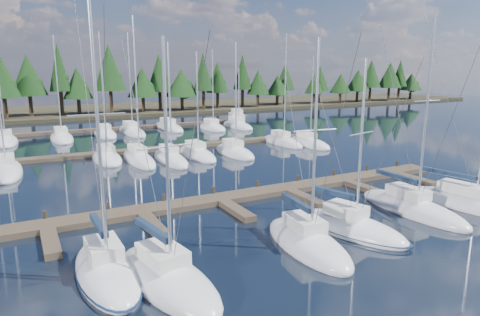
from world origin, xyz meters
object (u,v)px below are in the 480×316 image
front_sailboat_1 (106,271)px  main_dock (222,201)px  front_sailboat_4 (350,228)px  front_sailboat_2 (167,278)px  front_sailboat_6 (468,204)px  front_sailboat_5 (412,208)px  front_sailboat_3 (307,242)px  motor_yacht_right (237,121)px

front_sailboat_1 → main_dock: bearing=37.3°
front_sailboat_4 → front_sailboat_1: bearing=175.6°
front_sailboat_2 → front_sailboat_4: 12.16m
front_sailboat_2 → front_sailboat_6: front_sailboat_6 is taller
front_sailboat_2 → front_sailboat_5: (18.51, 1.67, 0.02)m
front_sailboat_1 → front_sailboat_3: front_sailboat_1 is taller
front_sailboat_3 → front_sailboat_2: bearing=-178.3°
front_sailboat_1 → motor_yacht_right: bearing=56.2°
front_sailboat_2 → front_sailboat_3: 8.37m
front_sailboat_3 → front_sailboat_5: front_sailboat_5 is taller
front_sailboat_5 → front_sailboat_6: front_sailboat_6 is taller
main_dock → front_sailboat_2: size_ratio=3.63×
front_sailboat_4 → front_sailboat_6: front_sailboat_6 is taller
front_sailboat_5 → motor_yacht_right: 48.73m
front_sailboat_2 → front_sailboat_3: bearing=1.7°
front_sailboat_1 → front_sailboat_6: 25.39m
main_dock → motor_yacht_right: size_ratio=4.72×
front_sailboat_1 → front_sailboat_5: bearing=-0.9°
front_sailboat_1 → front_sailboat_4: (14.54, -1.13, -0.02)m
main_dock → front_sailboat_6: size_ratio=2.96×
front_sailboat_6 → motor_yacht_right: size_ratio=1.60×
main_dock → front_sailboat_1: (-9.88, -7.52, 0.09)m
front_sailboat_1 → front_sailboat_6: size_ratio=0.98×
front_sailboat_1 → front_sailboat_4: size_ratio=1.28×
main_dock → front_sailboat_6: (15.46, -9.09, 0.09)m
front_sailboat_3 → front_sailboat_1: bearing=170.7°
main_dock → front_sailboat_4: bearing=-61.7°
front_sailboat_5 → motor_yacht_right: size_ratio=1.53×
front_sailboat_2 → front_sailboat_4: front_sailboat_2 is taller
front_sailboat_3 → front_sailboat_4: front_sailboat_3 is taller
front_sailboat_3 → front_sailboat_6: bearing=0.8°
front_sailboat_1 → front_sailboat_4: front_sailboat_1 is taller
front_sailboat_4 → front_sailboat_3: bearing=-170.5°
main_dock → motor_yacht_right: bearing=61.2°
main_dock → front_sailboat_5: (11.05, -7.86, 0.09)m
front_sailboat_2 → front_sailboat_6: 22.93m
main_dock → motor_yacht_right: 45.25m
main_dock → front_sailboat_4: size_ratio=3.88×
front_sailboat_1 → front_sailboat_2: 3.14m
main_dock → front_sailboat_2: 12.11m
front_sailboat_3 → front_sailboat_4: size_ratio=1.09×
front_sailboat_2 → front_sailboat_4: (12.13, 0.88, -0.00)m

